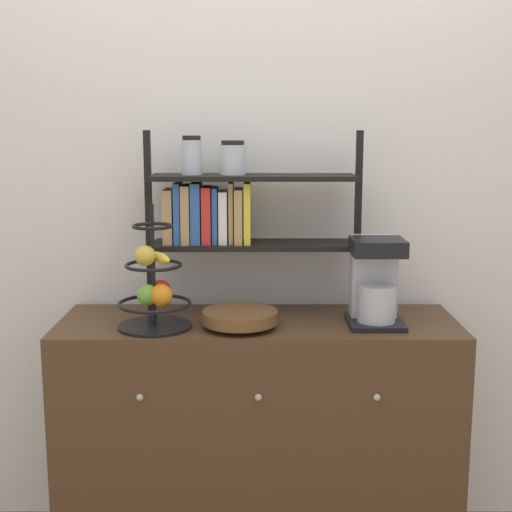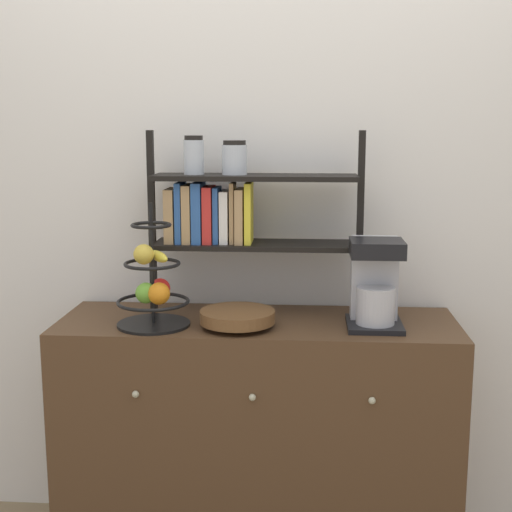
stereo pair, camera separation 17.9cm
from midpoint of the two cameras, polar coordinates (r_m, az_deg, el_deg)
The scene contains 6 objects.
wall_back at distance 2.75m, azimuth -1.77°, elevation 4.68°, with size 7.00×0.05×2.60m, color silver.
sideboard at distance 2.70m, azimuth -1.85°, elevation -14.30°, with size 1.42×0.48×0.89m.
coffee_maker at distance 2.50m, azimuth 7.45°, elevation -2.03°, with size 0.19×0.21×0.31m.
fruit_stand at distance 2.46m, azimuth -10.26°, elevation -2.56°, with size 0.25×0.25×0.43m.
wooden_bowl at distance 2.46m, azimuth -3.45°, elevation -4.97°, with size 0.26×0.26×0.06m.
shelf_hutch at distance 2.59m, azimuth -4.51°, elevation 3.87°, with size 0.78×0.20×0.67m.
Camera 1 is at (-0.01, -2.22, 1.57)m, focal length 50.00 mm.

